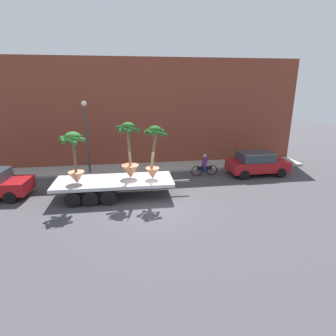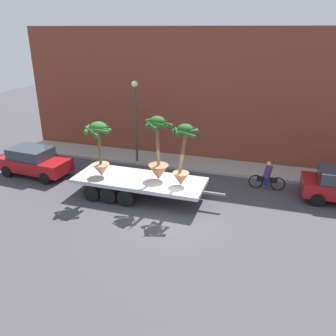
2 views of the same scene
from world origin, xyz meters
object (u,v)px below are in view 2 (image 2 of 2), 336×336
potted_palm_front (183,155)px  trailing_car (34,161)px  flatbed_trailer (134,182)px  cyclist (267,177)px  potted_palm_rear (99,147)px  street_lamp (135,111)px  potted_palm_middle (158,153)px

potted_palm_front → trailing_car: size_ratio=0.71×
flatbed_trailer → cyclist: 6.77m
potted_palm_rear → potted_palm_front: potted_palm_front is taller
trailing_car → potted_palm_front: bearing=-5.9°
trailing_car → street_lamp: bearing=35.0°
cyclist → flatbed_trailer: bearing=-155.6°
potted_palm_rear → cyclist: size_ratio=1.48×
flatbed_trailer → potted_palm_middle: potted_palm_middle is taller
flatbed_trailer → street_lamp: bearing=110.6°
street_lamp → trailing_car: bearing=-145.0°
street_lamp → potted_palm_front: bearing=-46.9°
potted_palm_front → flatbed_trailer: bearing=177.6°
potted_palm_rear → trailing_car: 5.14m
potted_palm_rear → street_lamp: bearing=89.1°
potted_palm_middle → street_lamp: (-2.73, 3.96, 0.94)m
potted_palm_middle → trailing_car: (-7.55, 0.59, -1.46)m
flatbed_trailer → cyclist: size_ratio=4.01×
flatbed_trailer → cyclist: cyclist is taller
potted_palm_front → street_lamp: size_ratio=0.60×
trailing_car → flatbed_trailer: bearing=-7.2°
street_lamp → potted_palm_middle: bearing=-55.4°
potted_palm_rear → potted_palm_middle: 2.85m
potted_palm_rear → potted_palm_front: 4.08m
potted_palm_middle → cyclist: 5.86m
potted_palm_rear → potted_palm_front: size_ratio=0.93×
cyclist → trailing_car: 12.72m
potted_palm_front → street_lamp: bearing=133.1°
potted_palm_rear → cyclist: 8.57m
potted_palm_rear → cyclist: (7.81, 3.03, -1.81)m
potted_palm_rear → potted_palm_middle: size_ratio=0.88×
cyclist → street_lamp: 8.27m
flatbed_trailer → potted_palm_middle: (1.16, 0.23, 1.52)m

